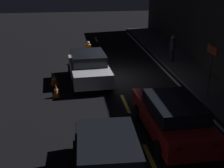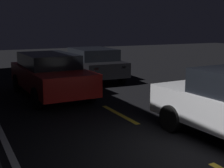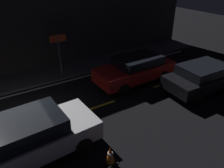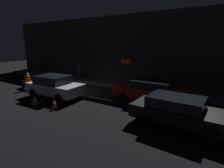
# 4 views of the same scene
# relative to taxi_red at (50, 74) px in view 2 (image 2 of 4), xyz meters

# --- Properties ---
(ground_plane) EXTENTS (56.00, 56.00, 0.00)m
(ground_plane) POSITION_rel_taxi_red_xyz_m (-6.55, -1.08, -0.79)
(ground_plane) COLOR black
(lane_dash_d) EXTENTS (2.00, 0.14, 0.01)m
(lane_dash_d) POSITION_rel_taxi_red_xyz_m (-3.05, -1.08, -0.79)
(lane_dash_d) COLOR gold
(lane_dash_d) RESTS_ON ground
(lane_dash_e) EXTENTS (2.00, 0.14, 0.01)m
(lane_dash_e) POSITION_rel_taxi_red_xyz_m (1.45, -1.08, -0.79)
(lane_dash_e) COLOR gold
(lane_dash_e) RESTS_ON ground
(taxi_red) EXTENTS (4.46, 2.01, 1.48)m
(taxi_red) POSITION_rel_taxi_red_xyz_m (0.00, 0.00, 0.00)
(taxi_red) COLOR red
(taxi_red) RESTS_ON ground
(van_black) EXTENTS (4.37, 2.08, 1.43)m
(van_black) POSITION_rel_taxi_red_xyz_m (2.39, -2.58, -0.02)
(van_black) COLOR black
(van_black) RESTS_ON ground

